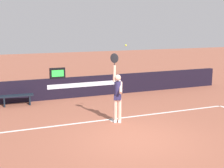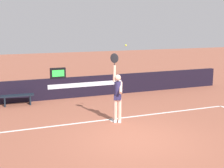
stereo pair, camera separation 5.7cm
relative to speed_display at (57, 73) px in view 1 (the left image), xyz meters
name	(u,v)px [view 1 (the left image)]	position (x,y,z in m)	size (l,w,h in m)	color
ground_plane	(136,139)	(1.06, -6.07, -1.22)	(60.00, 60.00, 0.00)	#A05842
court_lines	(147,147)	(1.06, -6.79, -1.21)	(10.30, 5.88, 0.00)	white
back_wall	(80,87)	(1.06, 0.00, -0.73)	(15.62, 0.25, 0.97)	black
speed_display	(57,73)	(0.00, 0.00, 0.00)	(0.72, 0.15, 0.49)	black
tennis_player	(117,94)	(1.19, -4.29, -0.19)	(0.48, 0.49, 2.48)	beige
tennis_ball	(126,45)	(1.41, -4.49, 1.52)	(0.07, 0.07, 0.07)	#D0DE35
courtside_bench_near	(17,98)	(-1.90, -0.57, -0.86)	(1.40, 0.44, 0.47)	black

